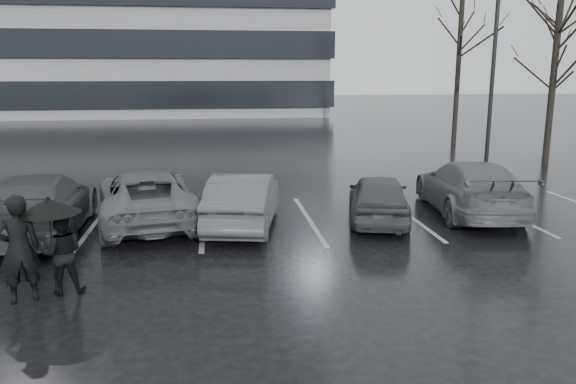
# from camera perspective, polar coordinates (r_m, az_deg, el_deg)

# --- Properties ---
(ground) EXTENTS (160.00, 160.00, 0.00)m
(ground) POSITION_cam_1_polar(r_m,az_deg,el_deg) (12.56, 1.35, -5.85)
(ground) COLOR black
(ground) RESTS_ON ground
(car_main) EXTENTS (2.32, 3.99, 1.27)m
(car_main) POSITION_cam_1_polar(r_m,az_deg,el_deg) (14.91, 9.17, -0.56)
(car_main) COLOR black
(car_main) RESTS_ON ground
(car_west_a) EXTENTS (2.25, 4.44, 1.40)m
(car_west_a) POSITION_cam_1_polar(r_m,az_deg,el_deg) (14.26, -4.52, -0.78)
(car_west_a) COLOR #2F2E31
(car_west_a) RESTS_ON ground
(car_west_b) EXTENTS (3.19, 5.41, 1.41)m
(car_west_b) POSITION_cam_1_polar(r_m,az_deg,el_deg) (14.96, -14.18, -0.48)
(car_west_b) COLOR #454547
(car_west_b) RESTS_ON ground
(car_west_c) EXTENTS (2.33, 5.24, 1.49)m
(car_west_c) POSITION_cam_1_polar(r_m,az_deg,el_deg) (14.78, -23.94, -1.15)
(car_west_c) COLOR black
(car_west_c) RESTS_ON ground
(car_east) EXTENTS (2.70, 5.32, 1.48)m
(car_east) POSITION_cam_1_polar(r_m,az_deg,el_deg) (16.32, 17.97, 0.47)
(car_east) COLOR #454547
(car_east) RESTS_ON ground
(pedestrian_left) EXTENTS (0.81, 0.69, 1.89)m
(pedestrian_left) POSITION_cam_1_polar(r_m,az_deg,el_deg) (10.56, -25.67, -5.23)
(pedestrian_left) COLOR black
(pedestrian_left) RESTS_ON ground
(pedestrian_right) EXTENTS (0.78, 0.64, 1.47)m
(pedestrian_right) POSITION_cam_1_polar(r_m,az_deg,el_deg) (10.73, -21.97, -5.81)
(pedestrian_right) COLOR black
(pedestrian_right) RESTS_ON ground
(umbrella) EXTENTS (1.06, 1.06, 1.79)m
(umbrella) POSITION_cam_1_polar(r_m,az_deg,el_deg) (10.43, -23.16, -1.32)
(umbrella) COLOR black
(umbrella) RESTS_ON ground
(lamp_post) EXTENTS (0.44, 0.44, 8.11)m
(lamp_post) POSITION_cam_1_polar(r_m,az_deg,el_deg) (20.74, 20.06, 10.98)
(lamp_post) COLOR gray
(lamp_post) RESTS_ON ground
(stall_stripes) EXTENTS (19.72, 5.00, 0.00)m
(stall_stripes) POSITION_cam_1_polar(r_m,az_deg,el_deg) (14.85, -3.19, -3.00)
(stall_stripes) COLOR #9F9FA1
(stall_stripes) RESTS_ON ground
(tree_east) EXTENTS (0.26, 0.26, 8.00)m
(tree_east) POSITION_cam_1_polar(r_m,az_deg,el_deg) (25.83, 25.44, 11.29)
(tree_east) COLOR black
(tree_east) RESTS_ON ground
(tree_ne) EXTENTS (0.26, 0.26, 7.00)m
(tree_ne) POSITION_cam_1_polar(r_m,az_deg,el_deg) (30.55, 25.28, 10.33)
(tree_ne) COLOR black
(tree_ne) RESTS_ON ground
(tree_north) EXTENTS (0.26, 0.26, 8.50)m
(tree_north) POSITION_cam_1_polar(r_m,az_deg,el_deg) (31.54, 16.93, 12.34)
(tree_north) COLOR black
(tree_north) RESTS_ON ground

